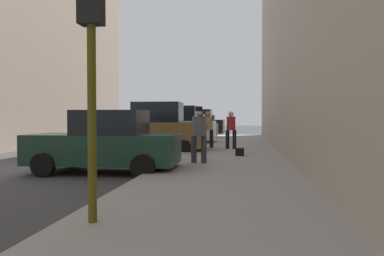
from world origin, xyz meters
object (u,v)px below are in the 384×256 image
(pedestrian_in_tan_coat, at_px, (208,127))
(parked_gray_coupe, at_px, (189,127))
(duffel_bag, at_px, (240,152))
(traffic_light, at_px, (91,32))
(parked_white_van, at_px, (177,127))
(pedestrian_in_red_jacket, at_px, (231,128))
(parked_dark_green_sedan, at_px, (106,143))
(parked_silver_sedan, at_px, (204,125))
(parked_bronze_suv, at_px, (155,130))
(pedestrian_with_beanie, at_px, (199,132))
(fire_hydrant, at_px, (196,141))
(parked_black_suv, at_px, (197,124))

(pedestrian_in_tan_coat, bearing_deg, parked_gray_coupe, 103.91)
(duffel_bag, bearing_deg, traffic_light, -101.73)
(parked_white_van, xyz_separation_m, duffel_bag, (3.77, -7.51, -0.74))
(traffic_light, xyz_separation_m, pedestrian_in_red_jacket, (1.49, 12.27, -1.65))
(parked_dark_green_sedan, height_order, parked_white_van, parked_white_van)
(parked_white_van, relative_size, parked_silver_sedan, 1.10)
(parked_dark_green_sedan, relative_size, parked_bronze_suv, 0.91)
(parked_gray_coupe, height_order, pedestrian_with_beanie, pedestrian_with_beanie)
(parked_silver_sedan, distance_m, fire_hydrant, 20.01)
(duffel_bag, bearing_deg, parked_white_van, 116.69)
(fire_hydrant, bearing_deg, parked_gray_coupe, 100.21)
(parked_bronze_suv, distance_m, pedestrian_in_tan_coat, 2.66)
(parked_gray_coupe, distance_m, pedestrian_with_beanie, 15.22)
(parked_bronze_suv, bearing_deg, duffel_bag, -28.45)
(parked_dark_green_sedan, bearing_deg, parked_white_van, 90.00)
(parked_dark_green_sedan, distance_m, fire_hydrant, 6.67)
(pedestrian_in_tan_coat, bearing_deg, duffel_bag, -66.24)
(parked_dark_green_sedan, relative_size, fire_hydrant, 6.02)
(parked_white_van, distance_m, pedestrian_in_tan_coat, 4.63)
(parked_dark_green_sedan, height_order, pedestrian_in_red_jacket, pedestrian_in_red_jacket)
(parked_bronze_suv, xyz_separation_m, traffic_light, (1.85, -11.30, 1.73))
(fire_hydrant, height_order, pedestrian_with_beanie, pedestrian_with_beanie)
(parked_black_suv, relative_size, parked_silver_sedan, 1.11)
(parked_silver_sedan, distance_m, pedestrian_with_beanie, 25.05)
(pedestrian_in_tan_coat, relative_size, pedestrian_in_red_jacket, 1.00)
(parked_dark_green_sedan, relative_size, parked_silver_sedan, 1.01)
(parked_black_suv, distance_m, pedestrian_in_tan_coat, 14.30)
(parked_black_suv, height_order, traffic_light, traffic_light)
(parked_silver_sedan, height_order, pedestrian_in_tan_coat, pedestrian_in_tan_coat)
(traffic_light, bearing_deg, parked_gray_coupe, 94.86)
(parked_black_suv, xyz_separation_m, pedestrian_in_red_jacket, (3.34, -14.57, 0.07))
(fire_hydrant, relative_size, pedestrian_in_red_jacket, 0.41)
(parked_bronze_suv, relative_size, parked_black_suv, 0.99)
(pedestrian_in_red_jacket, distance_m, duffel_bag, 3.16)
(parked_white_van, distance_m, parked_silver_sedan, 14.95)
(parked_black_suv, xyz_separation_m, pedestrian_in_tan_coat, (2.25, -14.12, 0.07))
(parked_bronze_suv, xyz_separation_m, parked_black_suv, (-0.00, 15.54, 0.00))
(parked_black_suv, height_order, pedestrian_with_beanie, parked_black_suv)
(parked_dark_green_sedan, height_order, traffic_light, traffic_light)
(parked_gray_coupe, relative_size, duffel_bag, 9.61)
(parked_white_van, bearing_deg, parked_dark_green_sedan, -90.00)
(parked_gray_coupe, height_order, traffic_light, traffic_light)
(parked_dark_green_sedan, bearing_deg, pedestrian_with_beanie, 29.41)
(parked_bronze_suv, distance_m, parked_silver_sedan, 20.41)
(parked_dark_green_sedan, xyz_separation_m, parked_silver_sedan, (0.00, 26.34, 0.00))
(parked_white_van, height_order, parked_silver_sedan, parked_white_van)
(parked_silver_sedan, relative_size, traffic_light, 1.17)
(parked_white_van, bearing_deg, pedestrian_in_red_jacket, -53.33)
(pedestrian_in_red_jacket, bearing_deg, traffic_light, -96.91)
(parked_bronze_suv, relative_size, parked_silver_sedan, 1.10)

